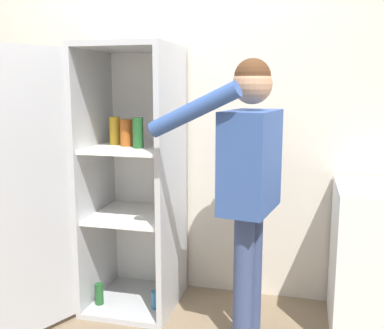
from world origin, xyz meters
name	(u,v)px	position (x,y,z in m)	size (l,w,h in m)	color
wall_back	(176,115)	(0.00, 0.98, 1.27)	(7.00, 0.06, 2.55)	beige
refrigerator	(115,181)	(-0.29, 0.54, 0.87)	(0.87, 1.16, 1.74)	#B7BABC
person	(249,169)	(0.60, 0.35, 1.03)	(0.70, 0.58, 1.63)	#384770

